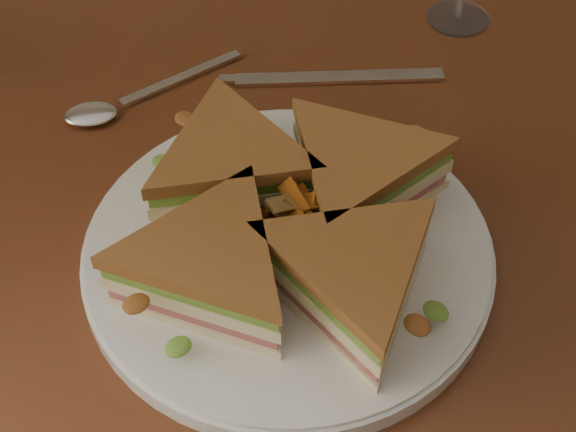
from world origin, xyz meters
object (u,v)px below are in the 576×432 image
Objects in this scene: plate at (288,252)px; knife at (324,79)px; table at (234,237)px; sandwich_wedges at (288,221)px; spoon at (114,106)px.

plate reaches higher than knife.
plate is 1.46× the size of knife.
knife is (0.10, 0.10, 0.10)m from table.
spoon is (-0.13, 0.20, -0.04)m from sandwich_wedges.
spoon is 0.79× the size of knife.
spoon is (-0.09, 0.09, 0.10)m from table.
sandwich_wedges is at bearing -74.18° from table.
table is at bearing -129.82° from knife.
plate is at bearing -116.57° from sandwich_wedges.
knife reaches higher than table.
knife is at bearing 70.86° from plate.
spoon is at bearing -170.41° from knife.
spoon is 0.20m from knife.
knife is at bearing 70.86° from sandwich_wedges.
sandwich_wedges is (0.03, -0.11, 0.14)m from table.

